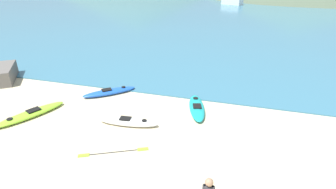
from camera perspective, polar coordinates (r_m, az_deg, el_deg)
bay_water at (r=48.70m, az=12.71°, el=17.06°), size 160.00×70.00×0.06m
kayak_on_sand_0 at (r=13.77m, az=6.28°, el=-2.82°), size 1.51×3.02×0.33m
kayak_on_sand_1 at (r=15.79m, az=-12.62°, el=0.57°), size 2.78×2.54×0.35m
kayak_on_sand_2 at (r=14.81m, az=-27.73°, el=-3.75°), size 2.16×3.47×0.31m
kayak_on_sand_4 at (r=12.57m, az=-8.62°, el=-5.89°), size 2.88×0.93×0.35m
moored_boat_0 at (r=60.10m, az=13.83°, el=19.14°), size 4.57×3.52×1.38m
loose_paddle at (r=10.99m, az=-11.73°, el=-12.20°), size 2.58×1.37×0.03m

